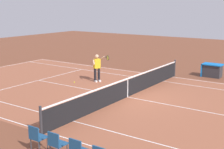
% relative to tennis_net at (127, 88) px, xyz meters
% --- Properties ---
extents(ground_plane, '(60.00, 60.00, 0.00)m').
position_rel_tennis_net_xyz_m(ground_plane, '(0.00, 0.00, -0.49)').
color(ground_plane, brown).
extents(court_slab, '(24.20, 11.40, 0.00)m').
position_rel_tennis_net_xyz_m(court_slab, '(0.00, 0.00, -0.49)').
color(court_slab, '#935138').
rests_on(court_slab, ground_plane).
extents(court_line_markings, '(23.85, 11.05, 0.01)m').
position_rel_tennis_net_xyz_m(court_line_markings, '(0.00, 0.00, -0.49)').
color(court_line_markings, white).
rests_on(court_line_markings, ground_plane).
extents(tennis_net, '(0.10, 11.70, 1.08)m').
position_rel_tennis_net_xyz_m(tennis_net, '(0.00, 0.00, 0.00)').
color(tennis_net, '#2D2D33').
rests_on(tennis_net, ground_plane).
extents(tennis_player_near, '(1.19, 0.75, 1.70)m').
position_rel_tennis_net_xyz_m(tennis_player_near, '(3.23, -1.79, 0.44)').
color(tennis_player_near, black).
rests_on(tennis_player_near, ground_plane).
extents(tennis_ball, '(0.07, 0.07, 0.07)m').
position_rel_tennis_net_xyz_m(tennis_ball, '(4.18, -0.77, -0.46)').
color(tennis_ball, '#CCE01E').
rests_on(tennis_ball, ground_plane).
extents(spectator_chair_3, '(0.44, 0.44, 0.88)m').
position_rel_tennis_net_xyz_m(spectator_chair_3, '(-1.72, 6.79, 0.03)').
color(spectator_chair_3, '#38383D').
rests_on(spectator_chair_3, ground_plane).
extents(spectator_chair_4, '(0.44, 0.44, 0.88)m').
position_rel_tennis_net_xyz_m(spectator_chair_4, '(-0.88, 6.79, 0.03)').
color(spectator_chair_4, '#38383D').
rests_on(spectator_chair_4, ground_plane).
extents(equipment_cart_tarped, '(1.25, 0.84, 0.85)m').
position_rel_tennis_net_xyz_m(equipment_cart_tarped, '(-2.05, -6.97, -0.05)').
color(equipment_cart_tarped, '#2D2D33').
rests_on(equipment_cart_tarped, ground_plane).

